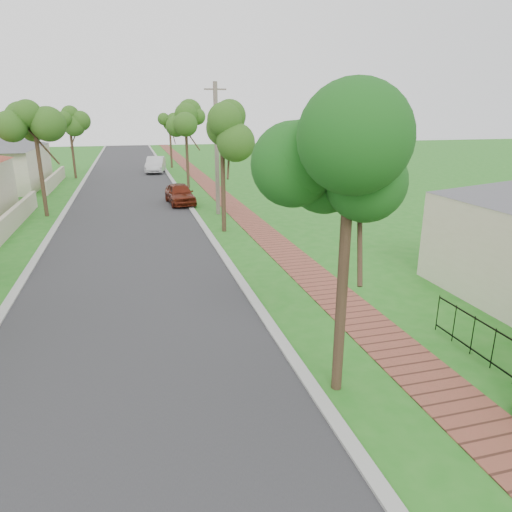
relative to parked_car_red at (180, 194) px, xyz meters
name	(u,v)px	position (x,y,z in m)	size (l,w,h in m)	color
ground	(328,474)	(-0.17, -23.56, -0.65)	(160.00, 160.00, 0.00)	#216E1A
road	(130,219)	(-3.17, -3.56, -0.65)	(7.00, 120.00, 0.02)	#28282B
kerb_right	(196,215)	(0.48, -3.56, -0.65)	(0.30, 120.00, 0.10)	#9E9E99
kerb_left	(58,223)	(-6.82, -3.56, -0.65)	(0.30, 120.00, 0.10)	#9E9E99
sidewalk	(240,213)	(3.08, -3.56, -0.65)	(1.50, 120.00, 0.03)	brown
street_trees	(125,129)	(-3.04, 3.29, 3.88)	(10.70, 37.65, 5.89)	#382619
parked_car_red	(180,194)	(0.00, 0.00, 0.00)	(1.54, 3.82, 1.30)	#5D1C0E
parked_car_white	(156,165)	(-0.54, 16.71, 0.09)	(1.58, 4.52, 1.49)	silver
near_tree	(349,180)	(0.99, -21.35, 3.77)	(2.16, 2.16, 5.54)	#382619
utility_pole	(217,149)	(1.79, -3.56, 2.99)	(1.20, 0.24, 7.17)	#77665C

